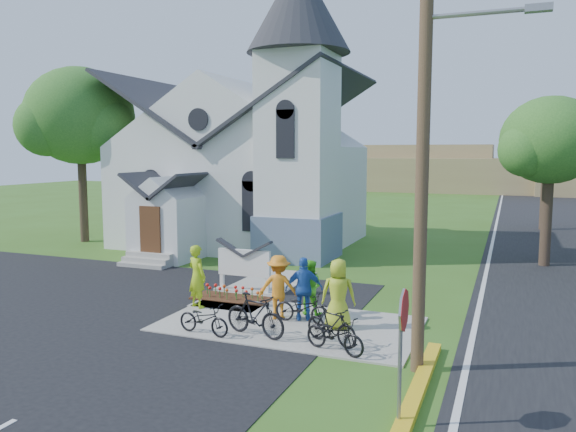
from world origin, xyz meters
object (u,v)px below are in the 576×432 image
at_px(cyclist_4, 338,294).
at_px(bike_2, 302,308).
at_px(cyclist_0, 197,276).
at_px(bike_0, 204,319).
at_px(bike_4, 335,334).
at_px(cyclist_3, 279,287).
at_px(bike_3, 331,325).
at_px(cyclist_1, 310,287).
at_px(church_sign, 244,263).
at_px(bike_1, 255,315).
at_px(cyclist_2, 304,289).
at_px(utility_pole, 427,121).
at_px(stop_sign, 403,328).

bearing_deg(cyclist_4, bike_2, -16.66).
relative_size(cyclist_0, bike_0, 1.24).
xyz_separation_m(bike_2, bike_4, (1.50, -1.85, 0.00)).
bearing_deg(cyclist_3, bike_2, 155.59).
bearing_deg(cyclist_0, bike_3, -176.05).
bearing_deg(cyclist_1, cyclist_4, 140.59).
xyz_separation_m(church_sign, bike_1, (2.28, -4.03, -0.42)).
distance_m(cyclist_1, bike_4, 3.22).
height_order(church_sign, cyclist_2, cyclist_2).
relative_size(cyclist_4, bike_4, 1.15).
height_order(bike_1, cyclist_3, cyclist_3).
bearing_deg(utility_pole, bike_4, 171.60).
relative_size(bike_1, cyclist_3, 1.02).
height_order(cyclist_3, cyclist_4, cyclist_4).
xyz_separation_m(stop_sign, bike_0, (-5.65, 3.00, -1.32)).
bearing_deg(utility_pole, cyclist_0, 160.74).
distance_m(bike_1, cyclist_2, 1.93).
bearing_deg(cyclist_2, cyclist_4, 140.00).
height_order(stop_sign, bike_2, stop_sign).
distance_m(bike_0, cyclist_2, 2.96).
relative_size(cyclist_0, bike_1, 1.04).
height_order(cyclist_1, cyclist_3, cyclist_3).
relative_size(bike_1, cyclist_2, 1.03).
bearing_deg(bike_2, utility_pole, -117.03).
height_order(utility_pole, bike_3, utility_pole).
xyz_separation_m(stop_sign, bike_1, (-4.35, 3.37, -1.17)).
xyz_separation_m(bike_0, bike_1, (1.30, 0.37, 0.15)).
xyz_separation_m(cyclist_1, bike_2, (0.11, -0.91, -0.37)).
bearing_deg(cyclist_4, utility_pole, 127.94).
xyz_separation_m(bike_1, bike_4, (2.25, -0.37, -0.13)).
bearing_deg(cyclist_1, cyclist_0, 10.94).
xyz_separation_m(utility_pole, cyclist_1, (-3.64, 3.06, -4.55)).
bearing_deg(stop_sign, bike_1, 142.28).
height_order(stop_sign, bike_4, stop_sign).
bearing_deg(bike_2, bike_0, 136.36).
xyz_separation_m(bike_1, bike_2, (0.75, 1.48, -0.13)).
bearing_deg(bike_3, bike_1, 117.37).
distance_m(bike_3, bike_4, 0.56).
bearing_deg(bike_1, bike_4, -85.66).
bearing_deg(cyclist_3, stop_sign, 118.55).
bearing_deg(cyclist_3, utility_pole, 139.19).
xyz_separation_m(stop_sign, cyclist_3, (-4.38, 5.01, -0.82)).
distance_m(utility_pole, cyclist_2, 6.22).
bearing_deg(bike_0, cyclist_0, 42.29).
bearing_deg(bike_0, cyclist_4, -52.39).
relative_size(cyclist_1, bike_4, 0.98).
distance_m(cyclist_3, bike_3, 2.57).
bearing_deg(church_sign, cyclist_0, -102.63).
height_order(stop_sign, cyclist_1, stop_sign).
distance_m(cyclist_2, bike_4, 2.69).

